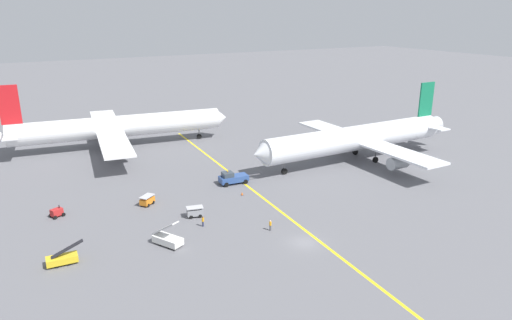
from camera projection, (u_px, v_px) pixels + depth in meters
ground_plane at (304, 243)px, 68.23m from camera, size 600.00×600.00×0.00m
taxiway_stripe at (284, 214)px, 77.81m from camera, size 6.30×119.88×0.01m
airliner_at_gate_left at (117, 127)px, 114.78m from camera, size 56.19×49.41×16.86m
airliner_being_pushed at (357, 138)px, 104.23m from camera, size 52.44×42.58×16.31m
pushback_tug at (233, 178)px, 91.28m from camera, size 8.93×3.15×2.80m
gse_gpu_cart_small at (57, 212)px, 76.57m from camera, size 2.58×2.34×1.90m
gse_stair_truck_yellow at (168, 239)px, 67.24m from camera, size 3.92×4.91×4.06m
gse_belt_loader_portside at (62, 259)px, 62.18m from camera, size 4.96×1.97×3.02m
gse_baggage_cart_near_cluster at (195, 212)px, 76.62m from camera, size 3.01×2.14×1.71m
gse_baggage_cart_trailing at (147, 200)px, 81.26m from camera, size 3.11×2.94×1.71m
ground_crew_marshaller_foreground at (270, 225)px, 71.75m from camera, size 0.36×0.36×1.72m
ground_crew_ramp_agent_by_cones at (203, 221)px, 73.08m from camera, size 0.36×0.36×1.74m
traffic_cone_nose_left at (242, 194)px, 85.77m from camera, size 0.44×0.44×0.60m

